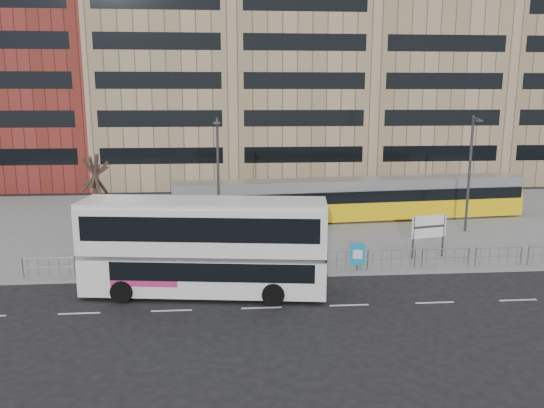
{
  "coord_description": "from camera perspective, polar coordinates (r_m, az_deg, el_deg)",
  "views": [
    {
      "loc": [
        -3.26,
        -26.35,
        9.34
      ],
      "look_at": [
        -0.75,
        6.0,
        2.71
      ],
      "focal_mm": 35.0,
      "sensor_mm": 36.0,
      "label": 1
    }
  ],
  "objects": [
    {
      "name": "ad_panel",
      "position": [
        28.79,
        9.18,
        -5.4
      ],
      "size": [
        0.8,
        0.18,
        1.5
      ],
      "rotation": [
        0.0,
        0.0,
        -0.15
      ],
      "color": "#2D2D30",
      "rests_on": "plaza"
    },
    {
      "name": "plaza",
      "position": [
        39.59,
        0.41,
        -1.99
      ],
      "size": [
        64.0,
        24.0,
        0.15
      ],
      "primitive_type": "cube",
      "color": "slate",
      "rests_on": "ground"
    },
    {
      "name": "bare_tree",
      "position": [
        35.75,
        -18.66,
        5.35
      ],
      "size": [
        4.68,
        4.68,
        7.85
      ],
      "color": "#31221B",
      "rests_on": "plaza"
    },
    {
      "name": "ground",
      "position": [
        28.14,
        2.49,
        -7.85
      ],
      "size": [
        120.0,
        120.0,
        0.0
      ],
      "primitive_type": "plane",
      "color": "black",
      "rests_on": "ground"
    },
    {
      "name": "road_markings",
      "position": [
        24.59,
        5.98,
        -10.84
      ],
      "size": [
        62.0,
        0.12,
        0.01
      ],
      "primitive_type": "cube",
      "color": "white",
      "rests_on": "ground"
    },
    {
      "name": "building_row",
      "position": [
        60.91,
        0.1,
        14.91
      ],
      "size": [
        70.4,
        18.4,
        31.2
      ],
      "color": "maroon",
      "rests_on": "ground"
    },
    {
      "name": "double_decker_bus",
      "position": [
        25.33,
        -7.3,
        -4.28
      ],
      "size": [
        11.7,
        4.08,
        4.58
      ],
      "rotation": [
        0.0,
        0.0,
        -0.13
      ],
      "color": "silver",
      "rests_on": "ground"
    },
    {
      "name": "station_sign",
      "position": [
        31.66,
        16.51,
        -2.54
      ],
      "size": [
        2.16,
        0.56,
        2.52
      ],
      "rotation": [
        0.0,
        0.0,
        0.22
      ],
      "color": "#2D2D30",
      "rests_on": "plaza"
    },
    {
      "name": "kerb",
      "position": [
        28.17,
        2.48,
        -7.68
      ],
      "size": [
        64.0,
        0.25,
        0.17
      ],
      "primitive_type": "cube",
      "color": "gray",
      "rests_on": "ground"
    },
    {
      "name": "lamp_post_east",
      "position": [
        38.31,
        20.53,
        3.52
      ],
      "size": [
        0.45,
        1.04,
        7.91
      ],
      "color": "#2D2D30",
      "rests_on": "plaza"
    },
    {
      "name": "pedestrian",
      "position": [
        34.68,
        2.92,
        -2.18
      ],
      "size": [
        0.58,
        0.78,
        1.94
      ],
      "primitive_type": "imported",
      "rotation": [
        0.0,
        0.0,
        1.75
      ],
      "color": "black",
      "rests_on": "plaza"
    },
    {
      "name": "pedestrian_barrier",
      "position": [
        28.61,
        6.38,
        -5.52
      ],
      "size": [
        32.07,
        0.07,
        1.1
      ],
      "color": "gray",
      "rests_on": "plaza"
    },
    {
      "name": "traffic_light_west",
      "position": [
        27.88,
        -8.65,
        -3.59
      ],
      "size": [
        0.23,
        0.25,
        3.1
      ],
      "rotation": [
        0.0,
        0.0,
        0.39
      ],
      "color": "#2D2D30",
      "rests_on": "plaza"
    },
    {
      "name": "lamp_post_west",
      "position": [
        36.65,
        -5.83,
        3.72
      ],
      "size": [
        0.45,
        1.04,
        7.74
      ],
      "color": "#2D2D30",
      "rests_on": "plaza"
    },
    {
      "name": "tram",
      "position": [
        40.23,
        8.64,
        0.5
      ],
      "size": [
        26.74,
        4.97,
        3.14
      ],
      "rotation": [
        0.0,
        0.0,
        0.09
      ],
      "color": "yellow",
      "rests_on": "plaza"
    }
  ]
}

